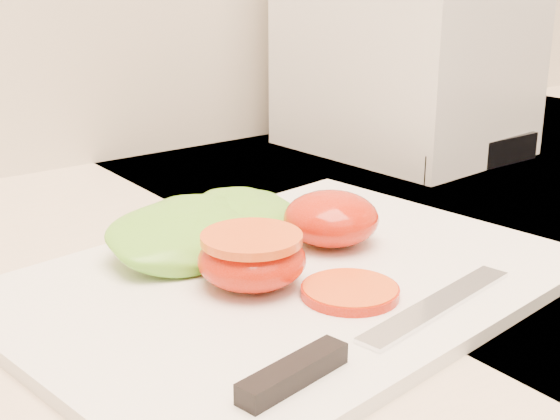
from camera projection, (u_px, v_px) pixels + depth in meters
cutting_board at (288, 281)px, 0.55m from camera, size 0.43×0.33×0.01m
tomato_half_dome at (331, 218)px, 0.60m from camera, size 0.07×0.07×0.04m
tomato_half_cut at (252, 257)px, 0.52m from camera, size 0.07×0.07×0.04m
tomato_slice_0 at (350, 291)px, 0.51m from camera, size 0.06×0.06×0.01m
lettuce_leaf_0 at (197, 232)px, 0.59m from camera, size 0.17×0.14×0.03m
lettuce_leaf_1 at (241, 217)px, 0.62m from camera, size 0.15×0.13×0.03m
knife at (357, 343)px, 0.44m from camera, size 0.24×0.05×0.01m
appliance at (407, 19)px, 0.88m from camera, size 0.22×0.27×0.30m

